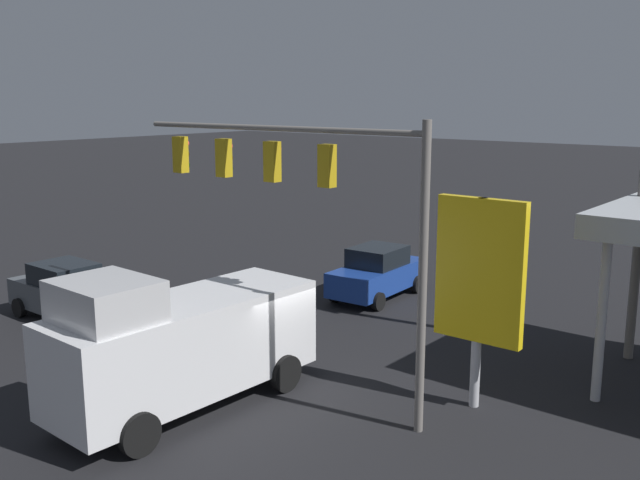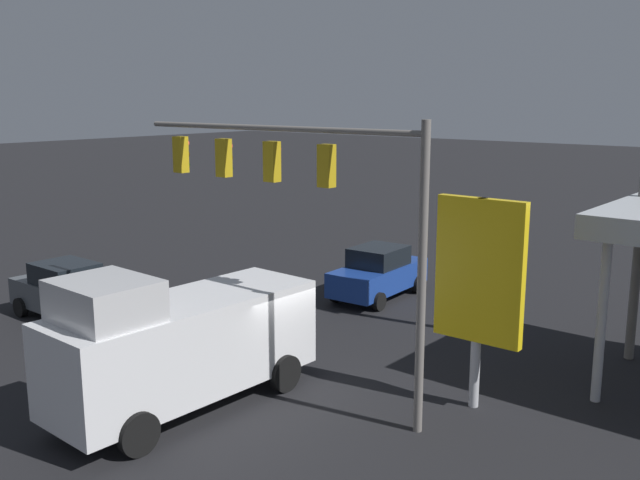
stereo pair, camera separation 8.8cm
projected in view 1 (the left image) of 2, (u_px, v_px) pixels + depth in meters
ground_plane at (272, 383)px, 18.75m from camera, size 200.00×200.00×0.00m
traffic_signal_assembly at (296, 185)px, 17.29m from camera, size 9.00×0.43×6.94m
price_sign at (480, 275)px, 16.72m from camera, size 2.20×0.27×5.11m
sedan_waiting at (65, 292)px, 23.97m from camera, size 4.42×2.09×1.93m
sedan_far at (377, 273)px, 26.57m from camera, size 2.25×4.49×1.93m
delivery_truck at (180, 342)px, 16.87m from camera, size 2.72×6.87×3.58m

